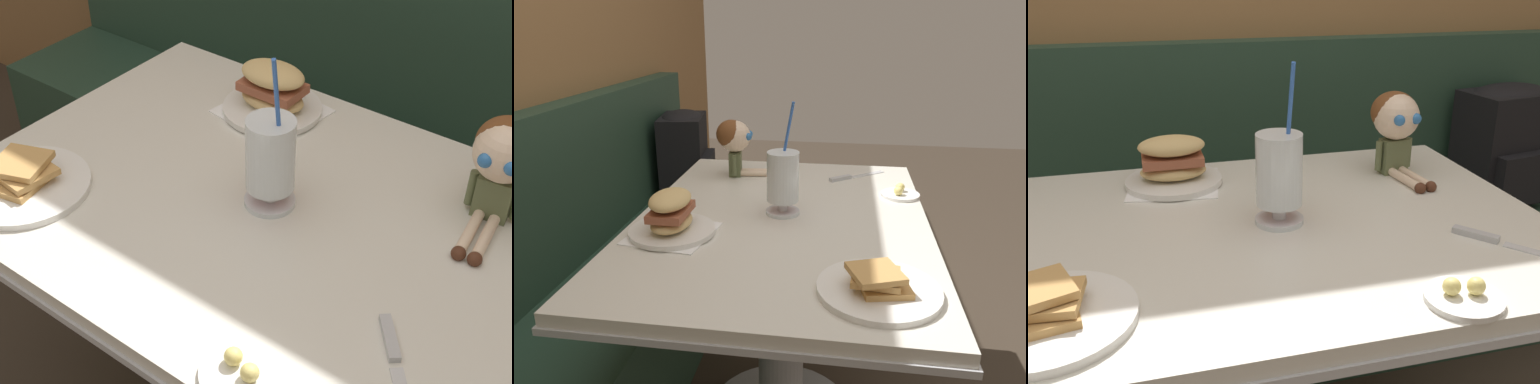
# 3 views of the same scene
# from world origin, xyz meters

# --- Properties ---
(booth_bench) EXTENTS (2.60, 0.48, 1.00)m
(booth_bench) POSITION_xyz_m (0.00, 0.81, 0.33)
(booth_bench) COLOR #233D2D
(booth_bench) RESTS_ON ground
(diner_table) EXTENTS (1.11, 0.81, 0.74)m
(diner_table) POSITION_xyz_m (0.00, 0.18, 0.54)
(diner_table) COLOR silver
(diner_table) RESTS_ON ground
(toast_plate) EXTENTS (0.25, 0.25, 0.06)m
(toast_plate) POSITION_xyz_m (-0.38, -0.06, 0.76)
(toast_plate) COLOR white
(toast_plate) RESTS_ON diner_table
(milkshake_glass) EXTENTS (0.10, 0.10, 0.32)m
(milkshake_glass) POSITION_xyz_m (0.02, 0.18, 0.84)
(milkshake_glass) COLOR silver
(milkshake_glass) RESTS_ON diner_table
(sandwich_plate) EXTENTS (0.23, 0.23, 0.12)m
(sandwich_plate) POSITION_xyz_m (-0.16, 0.44, 0.79)
(sandwich_plate) COLOR white
(sandwich_plate) RESTS_ON diner_table
(butter_saucer) EXTENTS (0.12, 0.12, 0.04)m
(butter_saucer) POSITION_xyz_m (0.22, -0.16, 0.75)
(butter_saucer) COLOR white
(butter_saucer) RESTS_ON diner_table
(butter_knife) EXTENTS (0.16, 0.19, 0.01)m
(butter_knife) POSITION_xyz_m (0.38, -0.00, 0.74)
(butter_knife) COLOR silver
(butter_knife) RESTS_ON diner_table
(seated_doll) EXTENTS (0.12, 0.22, 0.20)m
(seated_doll) POSITION_xyz_m (0.36, 0.39, 0.87)
(seated_doll) COLOR #5B6642
(seated_doll) RESTS_ON diner_table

